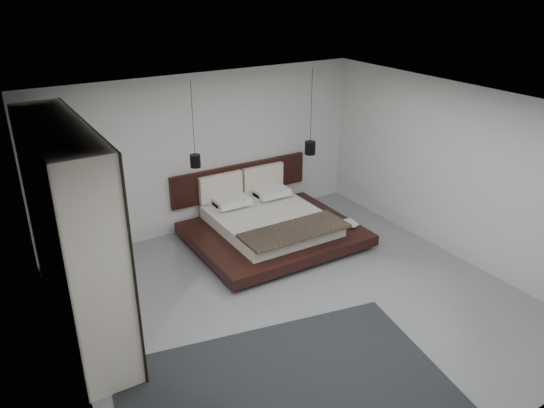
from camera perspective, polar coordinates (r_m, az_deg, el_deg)
floor at (r=7.68m, az=2.80°, el=-10.57°), size 6.00×6.00×0.00m
ceiling at (r=6.53m, az=3.29°, el=10.20°), size 6.00×6.00×0.00m
wall_back at (r=9.44m, az=-7.27°, el=5.49°), size 6.00×0.00×6.00m
wall_front at (r=5.15m, az=22.60°, el=-12.98°), size 6.00×0.00×6.00m
wall_left at (r=6.02m, az=-21.57°, el=-7.19°), size 0.00×6.00×6.00m
wall_right at (r=8.92m, az=19.24°, el=3.21°), size 0.00×6.00×6.00m
lattice_screen at (r=8.27m, az=-24.45°, el=0.05°), size 0.05×0.90×2.60m
bed at (r=9.25m, az=-0.29°, el=-2.18°), size 2.76×2.38×1.07m
book_lower at (r=9.37m, az=7.73°, el=-2.16°), size 0.27×0.33×0.03m
book_upper at (r=9.32m, az=7.76°, el=-2.11°), size 0.31×0.34×0.02m
pendant_left at (r=8.66m, az=-8.25°, el=4.64°), size 0.17×0.17×1.38m
pendant_right at (r=9.76m, az=4.12°, el=6.07°), size 0.20×0.20×1.55m
wardrobe at (r=6.90m, az=-20.68°, el=-3.13°), size 0.66×2.81×2.76m
rug at (r=6.22m, az=2.06°, el=-20.25°), size 4.08×3.24×0.02m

